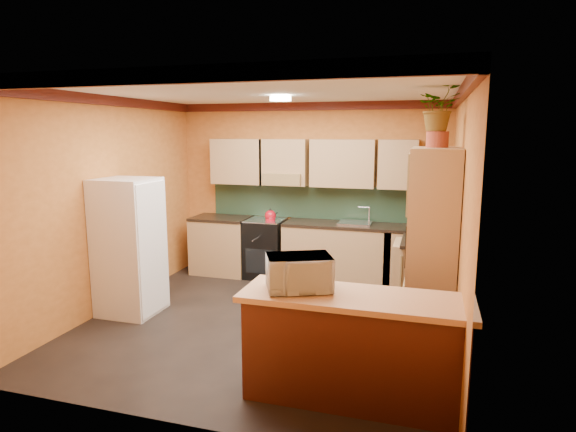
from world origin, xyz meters
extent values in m
plane|color=black|center=(0.00, 0.00, 0.00)|extent=(4.20, 4.20, 0.00)
cube|color=white|center=(0.00, 0.00, 2.70)|extent=(4.20, 4.20, 0.04)
cube|color=orange|center=(0.00, 2.10, 1.35)|extent=(4.20, 0.04, 2.70)
cube|color=orange|center=(0.00, -2.10, 1.35)|extent=(4.20, 0.04, 2.70)
cube|color=orange|center=(-2.10, 0.00, 1.35)|extent=(0.04, 4.20, 2.70)
cube|color=orange|center=(2.10, 0.00, 1.35)|extent=(0.04, 4.20, 2.70)
cube|color=#1D3626|center=(0.25, 2.09, 1.19)|extent=(3.70, 0.02, 0.53)
cube|color=#1D3626|center=(2.09, 1.40, 1.19)|extent=(0.02, 1.40, 0.53)
cube|color=tan|center=(0.10, 1.93, 1.80)|extent=(3.10, 0.34, 0.70)
cylinder|color=white|center=(0.00, 0.60, 2.66)|extent=(0.26, 0.26, 0.06)
cube|color=tan|center=(0.00, 1.80, 0.44)|extent=(3.65, 0.60, 0.88)
cube|color=black|center=(0.00, 1.80, 0.90)|extent=(3.65, 0.62, 0.04)
cube|color=black|center=(-0.63, 1.80, 0.46)|extent=(0.58, 0.58, 0.91)
cube|color=silver|center=(0.77, 1.80, 0.94)|extent=(0.48, 0.40, 0.03)
cube|color=tan|center=(1.80, 0.97, 0.44)|extent=(0.60, 0.80, 0.88)
cube|color=black|center=(1.80, 0.97, 0.90)|extent=(0.62, 0.80, 0.04)
cube|color=white|center=(-1.75, -0.13, 0.85)|extent=(0.68, 0.66, 1.70)
cube|color=tan|center=(1.85, -0.06, 1.05)|extent=(0.48, 0.90, 2.10)
cylinder|color=maroon|center=(1.85, -0.01, 2.18)|extent=(0.22, 0.22, 0.16)
imported|color=tan|center=(1.85, -0.01, 2.50)|extent=(0.50, 0.46, 0.47)
cube|color=#541C13|center=(1.25, -1.36, 0.44)|extent=(1.80, 0.55, 0.88)
cube|color=tan|center=(1.25, -1.36, 0.91)|extent=(1.90, 0.65, 0.05)
imported|color=white|center=(0.77, -1.36, 1.08)|extent=(0.64, 0.56, 0.30)
camera|label=1|loc=(1.81, -5.14, 2.25)|focal=30.00mm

